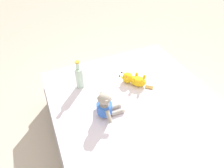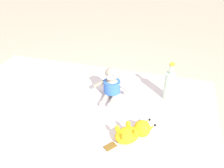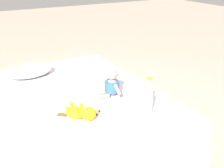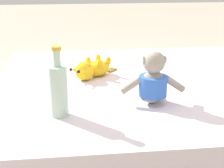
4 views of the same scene
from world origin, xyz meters
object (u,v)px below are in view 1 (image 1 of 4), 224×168
Objects in this scene: bed at (145,135)px; plush_monkey at (106,106)px; plush_yellow_creature at (134,79)px; glass_bottle at (79,77)px.

bed is 0.47m from plush_monkey.
bed is 0.51m from plush_yellow_creature.
plush_yellow_creature is at bearing -102.42° from bed.
glass_bottle is (0.38, -0.57, 0.34)m from bed.
glass_bottle is (0.47, -0.16, 0.06)m from plush_yellow_creature.
bed is 6.70× the size of glass_bottle.
glass_bottle is at bearing -77.14° from plush_monkey.
bed is at bearing 123.22° from glass_bottle.
bed is at bearing 77.58° from plush_yellow_creature.
plush_monkey is at bearing 102.86° from glass_bottle.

